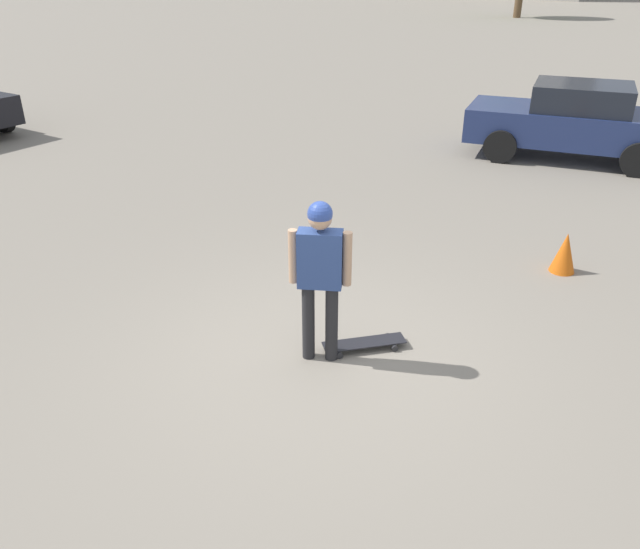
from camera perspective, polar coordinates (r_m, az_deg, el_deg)
The scene contains 5 objects.
ground_plane at distance 6.59m, azimuth 0.00°, elevation -7.56°, with size 220.00×220.00×0.00m, color gray.
person at distance 6.06m, azimuth 0.00°, elevation 0.80°, with size 0.52×0.42×1.73m.
skateboard at distance 6.71m, azimuth 4.07°, elevation -6.28°, with size 0.68×0.86×0.08m.
car_parked_near at distance 14.13m, azimuth 22.20°, elevation 12.90°, with size 4.48×3.07×1.52m.
traffic_cone at distance 8.84m, azimuth 21.47°, elevation 1.88°, with size 0.33×0.33×0.55m.
Camera 1 is at (3.69, -4.00, 3.72)m, focal length 35.00 mm.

